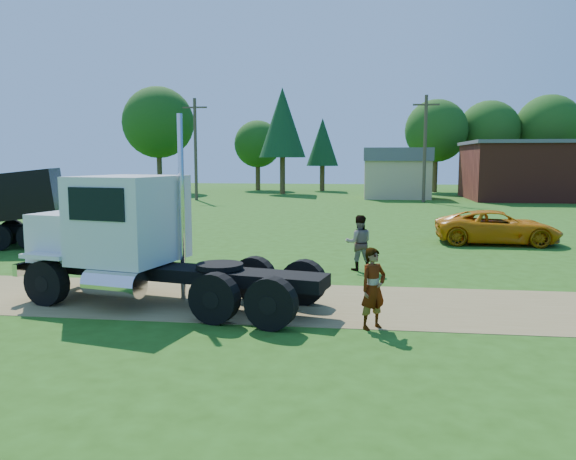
# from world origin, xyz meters

# --- Properties ---
(ground) EXTENTS (140.00, 140.00, 0.00)m
(ground) POSITION_xyz_m (0.00, 0.00, 0.00)
(ground) COLOR #254B10
(ground) RESTS_ON ground
(dirt_track) EXTENTS (120.00, 4.20, 0.01)m
(dirt_track) POSITION_xyz_m (0.00, 0.00, 0.01)
(dirt_track) COLOR olive
(dirt_track) RESTS_ON ground
(white_semi_tractor) EXTENTS (8.16, 4.16, 4.81)m
(white_semi_tractor) POSITION_xyz_m (-5.13, -0.37, 1.64)
(white_semi_tractor) COLOR black
(white_semi_tractor) RESTS_ON ground
(orange_pickup) EXTENTS (5.29, 2.55, 1.45)m
(orange_pickup) POSITION_xyz_m (6.60, 11.20, 0.73)
(orange_pickup) COLOR #CC7309
(orange_pickup) RESTS_ON ground
(spectator_a) EXTENTS (0.77, 0.74, 1.78)m
(spectator_a) POSITION_xyz_m (0.98, -1.99, 0.89)
(spectator_a) COLOR #999999
(spectator_a) RESTS_ON ground
(spectator_b) EXTENTS (0.97, 0.79, 1.84)m
(spectator_b) POSITION_xyz_m (0.64, 4.49, 0.92)
(spectator_b) COLOR #999999
(spectator_b) RESTS_ON ground
(brick_building) EXTENTS (15.40, 10.40, 5.30)m
(brick_building) POSITION_xyz_m (18.00, 40.00, 2.66)
(brick_building) COLOR maroon
(brick_building) RESTS_ON ground
(tan_shed) EXTENTS (6.20, 5.40, 4.70)m
(tan_shed) POSITION_xyz_m (4.00, 40.00, 2.42)
(tan_shed) COLOR tan
(tan_shed) RESTS_ON ground
(utility_poles) EXTENTS (42.20, 0.28, 9.00)m
(utility_poles) POSITION_xyz_m (6.00, 35.00, 4.71)
(utility_poles) COLOR #483A28
(utility_poles) RESTS_ON ground
(tree_row) EXTENTS (56.54, 13.66, 11.55)m
(tree_row) POSITION_xyz_m (3.42, 49.44, 6.82)
(tree_row) COLOR #3E2D19
(tree_row) RESTS_ON ground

